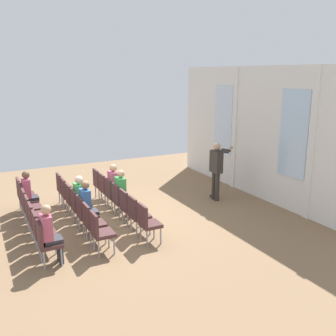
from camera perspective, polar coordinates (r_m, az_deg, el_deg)
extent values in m
plane|color=#846647|center=(10.23, -10.52, -7.90)|extent=(13.32, 13.32, 0.00)
cube|color=silver|center=(12.11, 12.96, 5.20)|extent=(8.16, 0.10, 3.99)
cube|color=silver|center=(13.33, 8.28, 6.98)|extent=(0.99, 0.04, 2.38)
cube|color=silver|center=(12.83, 9.95, 5.83)|extent=(0.20, 0.08, 3.99)
cube|color=silver|center=(10.86, 18.29, 4.83)|extent=(0.99, 0.04, 2.38)
cube|color=silver|center=(10.46, 20.74, 3.29)|extent=(0.20, 0.08, 3.99)
cylinder|color=#332D28|center=(11.76, 6.88, -2.59)|extent=(0.14, 0.14, 0.87)
cylinder|color=#332D28|center=(11.62, 7.38, -2.82)|extent=(0.14, 0.14, 0.87)
cube|color=#332D28|center=(11.49, 7.24, 0.94)|extent=(0.42, 0.22, 0.65)
cube|color=maroon|center=(11.54, 7.73, 1.38)|extent=(0.06, 0.01, 0.39)
sphere|color=tan|center=(11.41, 7.35, 3.21)|extent=(0.21, 0.21, 0.21)
cylinder|color=#332D28|center=(11.71, 6.92, 1.73)|extent=(0.09, 0.28, 0.45)
cylinder|color=#332D28|center=(11.38, 8.28, 2.46)|extent=(0.15, 0.36, 0.15)
cylinder|color=#332D28|center=(11.49, 8.68, 2.66)|extent=(0.11, 0.34, 0.15)
sphere|color=tan|center=(11.70, 9.47, 3.04)|extent=(0.10, 0.10, 0.10)
cylinder|color=black|center=(12.13, 6.91, -4.16)|extent=(0.28, 0.28, 0.03)
cylinder|color=black|center=(11.92, 7.01, -0.78)|extent=(0.02, 0.02, 1.45)
sphere|color=#262626|center=(11.75, 7.12, 2.83)|extent=(0.07, 0.07, 0.07)
cylinder|color=#99999E|center=(11.85, -8.72, -3.72)|extent=(0.04, 0.04, 0.40)
cylinder|color=#99999E|center=(12.18, -9.26, -3.26)|extent=(0.04, 0.04, 0.40)
cylinder|color=#99999E|center=(11.76, -10.29, -3.94)|extent=(0.04, 0.04, 0.40)
cylinder|color=#99999E|center=(12.09, -10.80, -3.46)|extent=(0.04, 0.04, 0.40)
cube|color=#4C2D2D|center=(11.90, -9.82, -2.49)|extent=(0.46, 0.44, 0.08)
cube|color=#4C2D2D|center=(11.77, -10.75, -1.34)|extent=(0.46, 0.06, 0.46)
cylinder|color=#99999E|center=(11.32, -7.75, -4.55)|extent=(0.04, 0.04, 0.40)
cylinder|color=#99999E|center=(11.64, -8.35, -4.04)|extent=(0.04, 0.04, 0.40)
cylinder|color=#99999E|center=(11.22, -9.39, -4.78)|extent=(0.04, 0.04, 0.40)
cylinder|color=#99999E|center=(11.54, -9.95, -4.26)|extent=(0.04, 0.04, 0.40)
cube|color=#4C2D2D|center=(11.36, -8.91, -3.25)|extent=(0.46, 0.44, 0.08)
cube|color=#4C2D2D|center=(11.22, -9.88, -2.06)|extent=(0.46, 0.06, 0.46)
cylinder|color=#99999E|center=(10.79, -6.69, -5.45)|extent=(0.04, 0.04, 0.40)
cylinder|color=#99999E|center=(11.11, -7.35, -4.89)|extent=(0.04, 0.04, 0.40)
cylinder|color=#99999E|center=(10.68, -8.40, -5.71)|extent=(0.04, 0.04, 0.40)
cylinder|color=#99999E|center=(11.01, -9.01, -5.14)|extent=(0.04, 0.04, 0.40)
cube|color=#4C2D2D|center=(10.82, -7.90, -4.10)|extent=(0.46, 0.44, 0.08)
cube|color=#4C2D2D|center=(10.68, -8.91, -2.85)|extent=(0.46, 0.06, 0.46)
cylinder|color=#2D2D33|center=(11.03, -7.14, -4.93)|extent=(0.10, 0.10, 0.44)
cylinder|color=#2D2D33|center=(10.87, -6.81, -5.20)|extent=(0.10, 0.10, 0.44)
cube|color=#2D2D33|center=(10.82, -7.61, -3.75)|extent=(0.34, 0.36, 0.12)
cube|color=#B24C66|center=(10.68, -8.23, -2.04)|extent=(0.36, 0.20, 0.58)
sphere|color=tan|center=(10.59, -8.20, 0.05)|extent=(0.20, 0.20, 0.20)
cylinder|color=#99999E|center=(10.27, -5.51, -6.45)|extent=(0.04, 0.04, 0.40)
cylinder|color=#99999E|center=(10.58, -6.24, -5.84)|extent=(0.04, 0.04, 0.40)
cylinder|color=#99999E|center=(10.16, -7.30, -6.74)|extent=(0.04, 0.04, 0.40)
cylinder|color=#99999E|center=(10.47, -7.98, -6.10)|extent=(0.04, 0.04, 0.40)
cube|color=#4C2D2D|center=(10.29, -6.80, -5.02)|extent=(0.46, 0.44, 0.08)
cube|color=#4C2D2D|center=(10.14, -7.85, -3.73)|extent=(0.46, 0.06, 0.46)
cylinder|color=#2D2D33|center=(10.50, -6.01, -5.88)|extent=(0.10, 0.10, 0.44)
cylinder|color=#2D2D33|center=(10.34, -5.65, -6.18)|extent=(0.10, 0.10, 0.44)
cube|color=#2D2D33|center=(10.29, -6.49, -4.66)|extent=(0.34, 0.36, 0.12)
cube|color=green|center=(10.15, -7.12, -2.96)|extent=(0.36, 0.20, 0.55)
sphere|color=tan|center=(10.05, -7.08, -0.85)|extent=(0.20, 0.20, 0.20)
cylinder|color=#99999E|center=(9.75, -4.20, -7.55)|extent=(0.04, 0.04, 0.40)
cylinder|color=#99999E|center=(10.06, -5.01, -6.87)|extent=(0.04, 0.04, 0.40)
cylinder|color=#99999E|center=(9.64, -6.07, -7.87)|extent=(0.04, 0.04, 0.40)
cylinder|color=#99999E|center=(9.95, -6.83, -7.17)|extent=(0.04, 0.04, 0.40)
cube|color=#4C2D2D|center=(9.76, -5.56, -6.05)|extent=(0.46, 0.44, 0.08)
cube|color=#4C2D2D|center=(9.61, -6.66, -4.70)|extent=(0.46, 0.06, 0.46)
cylinder|color=#99999E|center=(9.25, -2.74, -8.77)|extent=(0.04, 0.04, 0.40)
cylinder|color=#99999E|center=(9.55, -3.64, -8.01)|extent=(0.04, 0.04, 0.40)
cylinder|color=#99999E|center=(9.13, -4.70, -9.13)|extent=(0.04, 0.04, 0.40)
cylinder|color=#99999E|center=(9.43, -5.55, -8.35)|extent=(0.04, 0.04, 0.40)
cube|color=#4C2D2D|center=(9.25, -4.19, -7.19)|extent=(0.46, 0.44, 0.08)
cube|color=#4C2D2D|center=(9.09, -5.32, -5.79)|extent=(0.46, 0.06, 0.46)
cylinder|color=#99999E|center=(8.76, -1.10, -10.11)|extent=(0.04, 0.04, 0.40)
cylinder|color=#99999E|center=(9.05, -2.11, -9.28)|extent=(0.04, 0.04, 0.40)
cylinder|color=#99999E|center=(8.63, -3.16, -10.52)|extent=(0.04, 0.04, 0.40)
cylinder|color=#99999E|center=(8.93, -4.12, -9.66)|extent=(0.04, 0.04, 0.40)
cube|color=#4C2D2D|center=(8.74, -2.64, -8.45)|extent=(0.46, 0.44, 0.08)
cube|color=#4C2D2D|center=(8.57, -3.82, -7.00)|extent=(0.46, 0.06, 0.46)
cylinder|color=#99999E|center=(11.57, -13.94, -4.42)|extent=(0.04, 0.04, 0.40)
cylinder|color=#99999E|center=(11.91, -14.35, -3.92)|extent=(0.04, 0.04, 0.40)
cylinder|color=#99999E|center=(11.51, -15.59, -4.64)|extent=(0.04, 0.04, 0.40)
cylinder|color=#99999E|center=(11.84, -15.95, -4.13)|extent=(0.04, 0.04, 0.40)
cube|color=#4C2D2D|center=(11.64, -15.03, -3.15)|extent=(0.46, 0.44, 0.08)
cube|color=#4C2D2D|center=(11.53, -16.04, -1.98)|extent=(0.46, 0.06, 0.46)
cylinder|color=#99999E|center=(11.02, -13.21, -5.31)|extent=(0.04, 0.04, 0.40)
cylinder|color=#99999E|center=(11.36, -13.66, -4.76)|extent=(0.04, 0.04, 0.40)
cylinder|color=#99999E|center=(10.96, -14.94, -5.54)|extent=(0.04, 0.04, 0.40)
cylinder|color=#99999E|center=(11.29, -15.34, -4.98)|extent=(0.04, 0.04, 0.40)
cube|color=#4C2D2D|center=(11.08, -14.36, -3.97)|extent=(0.46, 0.44, 0.08)
cube|color=#4C2D2D|center=(10.97, -15.41, -2.75)|extent=(0.46, 0.06, 0.46)
cylinder|color=#99999E|center=(10.48, -12.40, -6.29)|extent=(0.04, 0.04, 0.40)
cylinder|color=#99999E|center=(10.81, -12.90, -5.69)|extent=(0.04, 0.04, 0.40)
cylinder|color=#99999E|center=(10.41, -14.22, -6.54)|extent=(0.04, 0.04, 0.40)
cylinder|color=#99999E|center=(10.74, -14.66, -5.92)|extent=(0.04, 0.04, 0.40)
cube|color=#4C2D2D|center=(10.53, -13.62, -4.88)|extent=(0.46, 0.44, 0.08)
cube|color=#4C2D2D|center=(10.41, -14.72, -3.61)|extent=(0.46, 0.06, 0.46)
cylinder|color=#99999E|center=(9.94, -11.50, -7.38)|extent=(0.04, 0.04, 0.40)
cylinder|color=#99999E|center=(10.27, -12.06, -6.71)|extent=(0.04, 0.04, 0.40)
cylinder|color=#99999E|center=(9.87, -13.41, -7.66)|extent=(0.04, 0.04, 0.40)
cylinder|color=#99999E|center=(10.19, -13.91, -6.97)|extent=(0.04, 0.04, 0.40)
cube|color=#4C2D2D|center=(9.98, -12.79, -5.89)|extent=(0.46, 0.44, 0.08)
cube|color=#4C2D2D|center=(9.86, -13.95, -4.56)|extent=(0.46, 0.06, 0.46)
cylinder|color=#2D2D33|center=(10.18, -11.87, -6.76)|extent=(0.10, 0.10, 0.44)
cylinder|color=#2D2D33|center=(10.02, -11.59, -7.09)|extent=(0.10, 0.10, 0.44)
cube|color=#2D2D33|center=(9.98, -12.48, -5.52)|extent=(0.34, 0.36, 0.12)
cube|color=green|center=(9.85, -13.20, -3.83)|extent=(0.36, 0.20, 0.52)
sphere|color=beige|center=(9.75, -13.20, -1.73)|extent=(0.20, 0.20, 0.20)
cylinder|color=#99999E|center=(9.41, -10.49, -8.58)|extent=(0.04, 0.04, 0.40)
cylinder|color=#99999E|center=(9.73, -11.12, -7.84)|extent=(0.04, 0.04, 0.40)
cylinder|color=#99999E|center=(9.33, -12.51, -8.89)|extent=(0.04, 0.04, 0.40)
cylinder|color=#99999E|center=(9.66, -13.07, -8.13)|extent=(0.04, 0.04, 0.40)
cube|color=#4C2D2D|center=(9.44, -11.87, -7.01)|extent=(0.46, 0.44, 0.08)
cube|color=#4C2D2D|center=(9.31, -13.08, -5.62)|extent=(0.46, 0.06, 0.46)
cylinder|color=#2D2D33|center=(9.65, -10.91, -7.90)|extent=(0.10, 0.10, 0.44)
cylinder|color=#2D2D33|center=(9.49, -10.60, -8.27)|extent=(0.10, 0.10, 0.44)
cube|color=#2D2D33|center=(9.44, -11.54, -6.61)|extent=(0.34, 0.36, 0.12)
cube|color=#3366A5|center=(9.30, -12.29, -4.78)|extent=(0.36, 0.20, 0.55)
sphere|color=#8C6647|center=(9.19, -12.29, -2.49)|extent=(0.20, 0.20, 0.20)
cylinder|color=#99999E|center=(8.89, -9.36, -9.93)|extent=(0.04, 0.04, 0.40)
cylinder|color=#99999E|center=(9.20, -10.06, -9.10)|extent=(0.04, 0.04, 0.40)
cylinder|color=#99999E|center=(8.80, -11.49, -10.28)|extent=(0.04, 0.04, 0.40)
cylinder|color=#99999E|center=(9.12, -12.12, -9.42)|extent=(0.04, 0.04, 0.40)
cube|color=#4C2D2D|center=(8.91, -10.83, -8.26)|extent=(0.46, 0.44, 0.08)
cube|color=#4C2D2D|center=(8.77, -12.11, -6.81)|extent=(0.46, 0.06, 0.46)
cylinder|color=#99999E|center=(8.37, -8.07, -11.44)|extent=(0.04, 0.04, 0.40)
cylinder|color=#99999E|center=(8.68, -8.87, -10.50)|extent=(0.04, 0.04, 0.40)
cylinder|color=#99999E|center=(8.28, -10.33, -11.83)|extent=(0.04, 0.04, 0.40)
cylinder|color=#99999E|center=(8.60, -11.05, -10.87)|extent=(0.04, 0.04, 0.40)
cube|color=#4C2D2D|center=(8.38, -9.65, -9.67)|extent=(0.46, 0.44, 0.08)
cube|color=#4C2D2D|center=(8.23, -11.00, -8.15)|extent=(0.46, 0.06, 0.46)
cylinder|color=#99999E|center=(11.40, -19.38, -5.11)|extent=(0.04, 0.04, 0.40)
cylinder|color=#99999E|center=(11.74, -19.64, -4.58)|extent=(0.04, 0.04, 0.40)
cylinder|color=#99999E|center=(11.36, -21.08, -5.32)|extent=(0.04, 0.04, 0.40)
cylinder|color=#99999E|center=(11.70, -21.29, -4.78)|extent=(0.04, 0.04, 0.40)
cube|color=#4C2D2D|center=(11.48, -20.45, -3.81)|extent=(0.46, 0.44, 0.08)
cube|color=#4C2D2D|center=(11.38, -21.51, -2.63)|extent=(0.46, 0.06, 0.46)
cylinder|color=#99999E|center=(10.84, -18.92, -6.06)|extent=(0.04, 0.04, 0.40)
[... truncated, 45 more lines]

